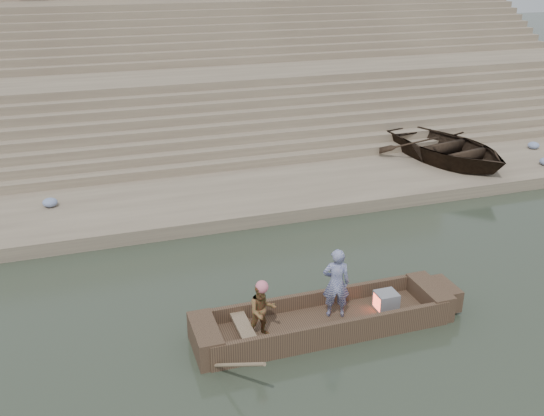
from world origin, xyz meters
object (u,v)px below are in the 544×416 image
rowing_man (262,310)px  beached_rowboat (448,147)px  main_rowboat (324,325)px  television (386,301)px  standing_man (336,283)px

rowing_man → beached_rowboat: size_ratio=0.24×
main_rowboat → television: bearing=0.0°
standing_man → rowing_man: 1.73m
television → standing_man: bearing=174.1°
main_rowboat → standing_man: bearing=21.4°
beached_rowboat → television: bearing=-142.9°
television → beached_rowboat: (6.68, 7.89, 0.50)m
standing_man → television: standing_man is taller
standing_man → television: bearing=-168.7°
rowing_man → standing_man: bearing=7.1°
main_rowboat → rowing_man: 1.58m
main_rowboat → television: size_ratio=10.87×
main_rowboat → rowing_man: rowing_man is taller
main_rowboat → television: (1.45, 0.00, 0.31)m
standing_man → beached_rowboat: (7.83, 7.78, -0.09)m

